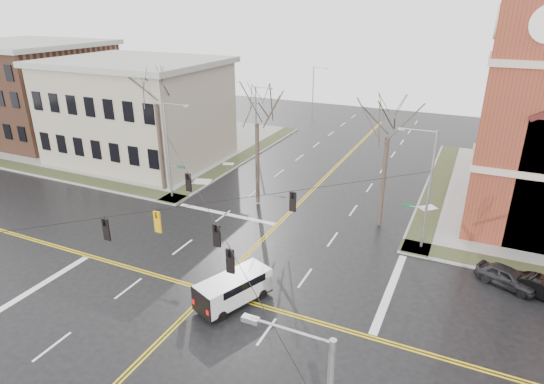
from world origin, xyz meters
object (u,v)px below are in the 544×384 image
at_px(cargo_van, 236,287).
at_px(parked_car_b, 543,289).
at_px(signal_pole_nw, 169,148).
at_px(streetlight_north_b, 314,90).
at_px(tree_nw_near, 257,118).
at_px(streetlight_north_a, 257,117).
at_px(signal_pole_ne, 427,187).
at_px(tree_ne, 388,131).
at_px(parked_car_a, 507,277).
at_px(tree_nw_far, 155,98).

relative_size(cargo_van, parked_car_b, 1.39).
height_order(signal_pole_nw, streetlight_north_b, signal_pole_nw).
xyz_separation_m(cargo_van, tree_nw_near, (-5.52, 13.97, 6.97)).
bearing_deg(streetlight_north_a, cargo_van, -65.74).
height_order(signal_pole_ne, parked_car_b, signal_pole_ne).
xyz_separation_m(cargo_van, tree_ne, (5.66, 14.32, 6.98)).
xyz_separation_m(signal_pole_ne, parked_car_a, (5.96, -2.74, -4.29)).
bearing_deg(signal_pole_nw, cargo_van, -41.24).
height_order(signal_pole_nw, parked_car_b, signal_pole_nw).
relative_size(signal_pole_ne, parked_car_a, 2.31).
bearing_deg(tree_nw_near, streetlight_north_b, 101.88).
bearing_deg(signal_pole_ne, parked_car_a, -24.72).
bearing_deg(cargo_van, streetlight_north_a, 136.45).
distance_m(signal_pole_nw, tree_ne, 19.48).
xyz_separation_m(streetlight_north_b, tree_nw_near, (7.21, -34.28, 3.59)).
distance_m(parked_car_a, parked_car_b, 2.07).
xyz_separation_m(signal_pole_ne, tree_nw_far, (-24.70, 1.26, 4.18)).
height_order(streetlight_north_a, parked_car_b, streetlight_north_a).
relative_size(signal_pole_ne, tree_ne, 0.81).
relative_size(parked_car_a, tree_ne, 0.35).
bearing_deg(tree_nw_near, signal_pole_nw, -164.26).
bearing_deg(signal_pole_nw, parked_car_b, -5.92).
relative_size(signal_pole_nw, streetlight_north_b, 1.12).
distance_m(streetlight_north_a, tree_nw_far, 16.17).
height_order(streetlight_north_b, parked_car_b, streetlight_north_b).
bearing_deg(signal_pole_nw, signal_pole_ne, 0.00).
height_order(parked_car_b, tree_nw_far, tree_nw_far).
distance_m(streetlight_north_a, parked_car_b, 36.05).
distance_m(streetlight_north_b, tree_nw_far, 35.65).
xyz_separation_m(streetlight_north_b, cargo_van, (12.73, -48.25, -3.37)).
xyz_separation_m(cargo_van, parked_car_b, (17.23, 8.57, -0.48)).
relative_size(streetlight_north_b, cargo_van, 1.54).
height_order(streetlight_north_a, tree_ne, tree_ne).
bearing_deg(tree_ne, signal_pole_nw, -172.30).
relative_size(parked_car_a, tree_nw_far, 0.31).
height_order(tree_nw_far, tree_ne, tree_nw_far).
bearing_deg(tree_nw_far, cargo_van, -40.09).
distance_m(streetlight_north_a, tree_nw_near, 16.40).
relative_size(cargo_van, tree_nw_near, 0.47).
height_order(parked_car_a, parked_car_b, parked_car_a).
bearing_deg(parked_car_a, tree_ne, 85.02).
height_order(signal_pole_ne, streetlight_north_a, signal_pole_ne).
relative_size(streetlight_north_b, tree_ne, 0.72).
bearing_deg(signal_pole_ne, streetlight_north_b, 121.05).
height_order(cargo_van, tree_nw_near, tree_nw_near).
bearing_deg(tree_nw_near, parked_car_a, -13.47).
distance_m(parked_car_b, tree_ne, 14.92).
height_order(cargo_van, parked_car_b, cargo_van).
distance_m(cargo_van, tree_ne, 16.91).
height_order(parked_car_b, tree_ne, tree_ne).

